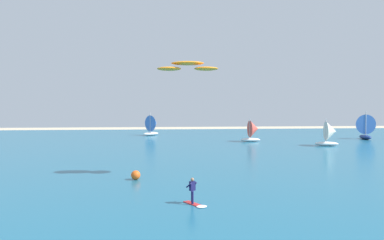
# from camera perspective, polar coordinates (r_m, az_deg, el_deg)

# --- Properties ---
(ocean) EXTENTS (160.00, 90.00, 0.10)m
(ocean) POSITION_cam_1_polar(r_m,az_deg,el_deg) (56.61, -2.96, -4.27)
(ocean) COLOR #1E607F
(ocean) RESTS_ON ground
(kitesurfer) EXTENTS (1.51, 1.96, 1.67)m
(kitesurfer) POSITION_cam_1_polar(r_m,az_deg,el_deg) (23.75, 0.34, -11.52)
(kitesurfer) COLOR red
(kitesurfer) RESTS_ON ocean
(kite) EXTENTS (5.55, 2.33, 0.82)m
(kite) POSITION_cam_1_polar(r_m,az_deg,el_deg) (32.68, -0.69, 8.27)
(kite) COLOR orange
(sailboat_center_horizon) EXTENTS (3.81, 3.30, 4.32)m
(sailboat_center_horizon) POSITION_cam_1_polar(r_m,az_deg,el_deg) (62.03, 20.58, -1.96)
(sailboat_center_horizon) COLOR white
(sailboat_center_horizon) RESTS_ON ocean
(sailboat_far_left) EXTENTS (4.03, 4.66, 5.30)m
(sailboat_far_left) POSITION_cam_1_polar(r_m,az_deg,el_deg) (78.06, 25.06, -0.90)
(sailboat_far_left) COLOR navy
(sailboat_far_left) RESTS_ON ocean
(sailboat_far_right) EXTENTS (4.33, 4.27, 4.88)m
(sailboat_far_right) POSITION_cam_1_polar(r_m,az_deg,el_deg) (80.00, -6.06, -0.78)
(sailboat_far_right) COLOR silver
(sailboat_far_right) RESTS_ON ocean
(sailboat_heeled_over) EXTENTS (3.64, 3.09, 4.24)m
(sailboat_heeled_over) POSITION_cam_1_polar(r_m,az_deg,el_deg) (66.16, 9.46, -1.65)
(sailboat_heeled_over) COLOR white
(sailboat_heeled_over) RESTS_ON ocean
(marker_buoy) EXTENTS (0.79, 0.79, 0.79)m
(marker_buoy) POSITION_cam_1_polar(r_m,az_deg,el_deg) (31.88, -8.70, -8.42)
(marker_buoy) COLOR #E55919
(marker_buoy) RESTS_ON ocean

